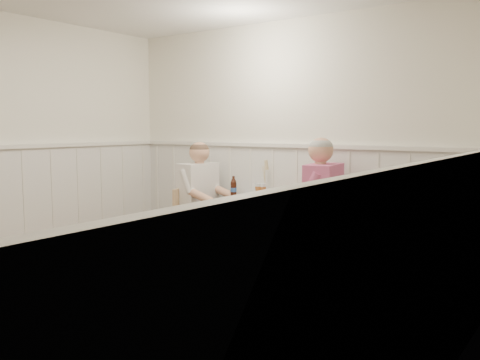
{
  "coord_description": "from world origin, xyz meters",
  "views": [
    {
      "loc": [
        2.7,
        -2.32,
        1.51
      ],
      "look_at": [
        -0.15,
        1.64,
        1.0
      ],
      "focal_mm": 38.0,
      "sensor_mm": 36.0,
      "label": 1
    }
  ],
  "objects": [
    {
      "name": "beer_glass_b",
      "position": [
        -0.2,
        2.03,
        0.87
      ],
      "size": [
        0.07,
        0.07,
        0.18
      ],
      "color": "silver",
      "rests_on": "dining_table"
    },
    {
      "name": "rolled_napkin",
      "position": [
        0.0,
        1.6,
        0.77
      ],
      "size": [
        0.2,
        0.11,
        0.04
      ],
      "color": "white",
      "rests_on": "dining_table"
    },
    {
      "name": "plate_diner",
      "position": [
        -0.35,
        1.8,
        0.77
      ],
      "size": [
        0.25,
        0.25,
        0.06
      ],
      "color": "white",
      "rests_on": "dining_table"
    },
    {
      "name": "man_in_pink",
      "position": [
        0.58,
        1.87,
        0.6
      ],
      "size": [
        0.71,
        0.5,
        1.44
      ],
      "color": "#3F3F47",
      "rests_on": "ground"
    },
    {
      "name": "diner_cream",
      "position": [
        -0.84,
        1.86,
        0.58
      ],
      "size": [
        0.66,
        0.46,
        1.37
      ],
      "color": "#3F3F47",
      "rests_on": "ground"
    },
    {
      "name": "beer_bottle",
      "position": [
        -0.51,
        2.02,
        0.86
      ],
      "size": [
        0.07,
        0.07,
        0.24
      ],
      "color": "black",
      "rests_on": "dining_table"
    },
    {
      "name": "dining_table",
      "position": [
        -0.15,
        1.84,
        0.64
      ],
      "size": [
        0.83,
        0.7,
        0.75
      ],
      "color": "brown",
      "rests_on": "ground"
    },
    {
      "name": "gingham_mat",
      "position": [
        -0.39,
        2.08,
        0.75
      ],
      "size": [
        0.33,
        0.29,
        0.01
      ],
      "color": "#4C71A8",
      "rests_on": "dining_table"
    },
    {
      "name": "beer_glass_a",
      "position": [
        -0.16,
        2.05,
        0.87
      ],
      "size": [
        0.07,
        0.07,
        0.18
      ],
      "color": "silver",
      "rests_on": "dining_table"
    },
    {
      "name": "room_shell",
      "position": [
        0.0,
        0.0,
        1.52
      ],
      "size": [
        4.04,
        4.54,
        2.6
      ],
      "color": "white",
      "rests_on": "ground"
    },
    {
      "name": "plate_man",
      "position": [
        0.04,
        1.83,
        0.77
      ],
      "size": [
        0.27,
        0.27,
        0.07
      ],
      "color": "white",
      "rests_on": "dining_table"
    },
    {
      "name": "wainscot",
      "position": [
        0.0,
        0.69,
        0.69
      ],
      "size": [
        4.0,
        4.49,
        1.34
      ],
      "color": "silver",
      "rests_on": "ground"
    },
    {
      "name": "chair_right",
      "position": [
        0.56,
        1.9,
        0.53
      ],
      "size": [
        0.51,
        0.51,
        0.98
      ],
      "color": "tan",
      "rests_on": "ground"
    },
    {
      "name": "chair_left",
      "position": [
        -0.88,
        1.77,
        0.47
      ],
      "size": [
        0.52,
        0.52,
        0.86
      ],
      "color": "tan",
      "rests_on": "ground"
    },
    {
      "name": "ground_plane",
      "position": [
        0.0,
        0.0,
        0.0
      ],
      "size": [
        4.5,
        4.5,
        0.0
      ],
      "primitive_type": "plane",
      "color": "#422E1B"
    },
    {
      "name": "grass_vase",
      "position": [
        -0.21,
        2.15,
        0.95
      ],
      "size": [
        0.05,
        0.05,
        0.44
      ],
      "color": "silver",
      "rests_on": "dining_table"
    }
  ]
}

